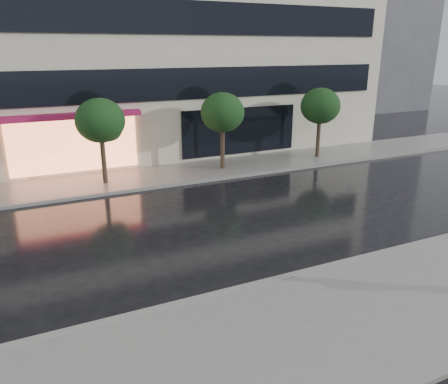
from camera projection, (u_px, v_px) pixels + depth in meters
ground at (273, 263)px, 12.92m from camera, size 120.00×120.00×0.00m
sidewalk_near at (347, 321)px, 10.11m from camera, size 60.00×4.50×0.12m
sidewalk_far at (166, 175)px, 21.71m from camera, size 60.00×3.50×0.12m
curb_near at (292, 276)px, 12.04m from camera, size 60.00×0.25×0.14m
curb_far at (178, 184)px, 20.20m from camera, size 60.00×0.25×0.14m
bg_building_right at (351, 28)px, 44.96m from camera, size 12.00×12.00×16.00m
tree_mid_west at (102, 122)px, 19.43m from camera, size 2.20×2.20×3.99m
tree_mid_east at (223, 114)px, 21.86m from camera, size 2.20×2.20×3.99m
tree_far_east at (321, 107)px, 24.28m from camera, size 2.20×2.20×3.99m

